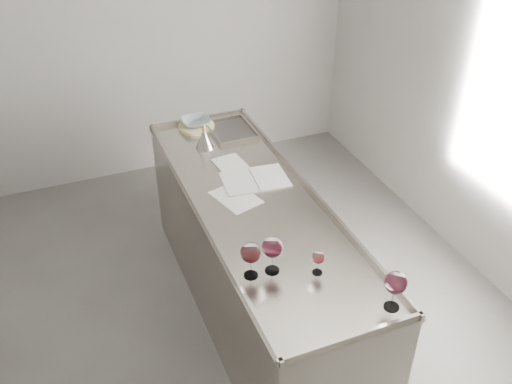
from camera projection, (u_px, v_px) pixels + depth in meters
name	position (u px, v px, depth m)	size (l,w,h in m)	color
room_shell	(186.00, 179.00, 2.87)	(4.54, 5.04, 2.84)	#4F4D4A
counter	(256.00, 259.00, 3.78)	(0.77, 2.42, 0.97)	gray
wine_glass_left	(251.00, 253.00, 2.87)	(0.11, 0.11, 0.21)	white
wine_glass_middle	(273.00, 248.00, 2.90)	(0.11, 0.11, 0.22)	white
wine_glass_right	(396.00, 284.00, 2.68)	(0.11, 0.11, 0.22)	white
wine_glass_small	(318.00, 258.00, 2.92)	(0.07, 0.07, 0.14)	white
notebook	(255.00, 180.00, 3.71)	(0.45, 0.33, 0.02)	white
loose_paper_top	(236.00, 197.00, 3.55)	(0.22, 0.31, 0.00)	silver
loose_paper_under	(231.00, 165.00, 3.87)	(0.19, 0.28, 0.00)	silver
trivet	(196.00, 126.00, 4.32)	(0.27, 0.27, 0.02)	beige
ceramic_bowl	(196.00, 122.00, 4.30)	(0.21, 0.21, 0.05)	#8C9BA3
wine_funnel	(204.00, 140.00, 4.04)	(0.13, 0.13, 0.20)	#A79E95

